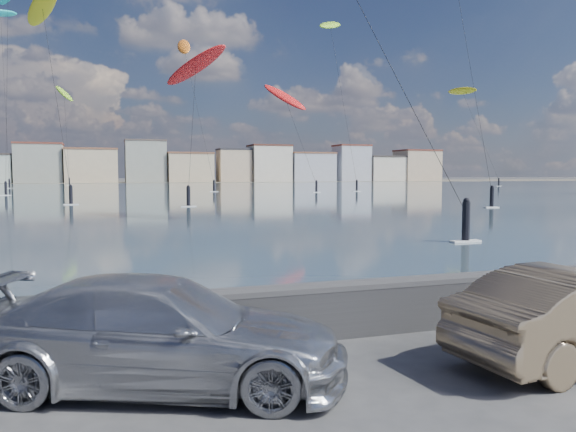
# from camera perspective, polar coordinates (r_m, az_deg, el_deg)

# --- Properties ---
(ground) EXTENTS (700.00, 700.00, 0.00)m
(ground) POSITION_cam_1_polar(r_m,az_deg,el_deg) (7.88, 2.32, -18.56)
(ground) COLOR #333335
(ground) RESTS_ON ground
(bay_water) EXTENTS (500.00, 177.00, 0.00)m
(bay_water) POSITION_cam_1_polar(r_m,az_deg,el_deg) (98.37, -16.75, 2.41)
(bay_water) COLOR #2C4553
(bay_water) RESTS_ON ground
(far_shore_strip) EXTENTS (500.00, 60.00, 0.00)m
(far_shore_strip) POSITION_cam_1_polar(r_m,az_deg,el_deg) (206.83, -17.55, 3.33)
(far_shore_strip) COLOR #4C473D
(far_shore_strip) RESTS_ON ground
(seawall) EXTENTS (400.00, 0.36, 1.08)m
(seawall) POSITION_cam_1_polar(r_m,az_deg,el_deg) (10.14, -3.12, -9.84)
(seawall) COLOR #28282B
(seawall) RESTS_ON ground
(far_buildings) EXTENTS (240.79, 13.26, 14.60)m
(far_buildings) POSITION_cam_1_polar(r_m,az_deg,el_deg) (192.85, -17.15, 5.06)
(far_buildings) COLOR #B2B7C6
(far_buildings) RESTS_ON ground
(car_silver) EXTENTS (5.82, 4.05, 1.56)m
(car_silver) POSITION_cam_1_polar(r_m,az_deg,el_deg) (8.43, -12.84, -11.47)
(car_silver) COLOR #B7B9BF
(car_silver) RESTS_ON ground
(kitesurfer_0) EXTENTS (5.35, 12.61, 27.57)m
(kitesurfer_0) POSITION_cam_1_polar(r_m,az_deg,el_deg) (103.06, -10.49, 16.30)
(kitesurfer_0) COLOR orange
(kitesurfer_0) RESTS_ON ground
(kitesurfer_3) EXTENTS (5.20, 16.99, 24.92)m
(kitesurfer_3) POSITION_cam_1_polar(r_m,az_deg,el_deg) (150.19, 17.30, 11.95)
(kitesurfer_3) COLOR yellow
(kitesurfer_3) RESTS_ON ground
(kitesurfer_4) EXTENTS (6.64, 18.02, 24.63)m
(kitesurfer_4) POSITION_cam_1_polar(r_m,az_deg,el_deg) (74.54, -23.67, 18.65)
(kitesurfer_4) COLOR yellow
(kitesurfer_4) RESTS_ON ground
(kitesurfer_5) EXTENTS (7.53, 10.49, 18.67)m
(kitesurfer_5) POSITION_cam_1_polar(r_m,az_deg,el_deg) (95.23, -0.29, 11.84)
(kitesurfer_5) COLOR red
(kitesurfer_5) RESTS_ON ground
(kitesurfer_6) EXTENTS (7.77, 19.75, 33.39)m
(kitesurfer_6) POSITION_cam_1_polar(r_m,az_deg,el_deg) (113.05, 4.35, 18.55)
(kitesurfer_6) COLOR #8CD826
(kitesurfer_6) RESTS_ON ground
(kitesurfer_8) EXTENTS (7.19, 12.28, 38.20)m
(kitesurfer_8) POSITION_cam_1_polar(r_m,az_deg,el_deg) (139.03, -27.16, 17.55)
(kitesurfer_8) COLOR #19BFBF
(kitesurfer_8) RESTS_ON ground
(kitesurfer_12) EXTENTS (7.40, 14.89, 17.52)m
(kitesurfer_12) POSITION_cam_1_polar(r_m,az_deg,el_deg) (64.55, -9.35, 14.67)
(kitesurfer_12) COLOR red
(kitesurfer_12) RESTS_ON ground
(kitesurfer_15) EXTENTS (6.71, 12.46, 27.19)m
(kitesurfer_15) POSITION_cam_1_polar(r_m,az_deg,el_deg) (161.82, -21.80, 11.41)
(kitesurfer_15) COLOR #8CD826
(kitesurfer_15) RESTS_ON ground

